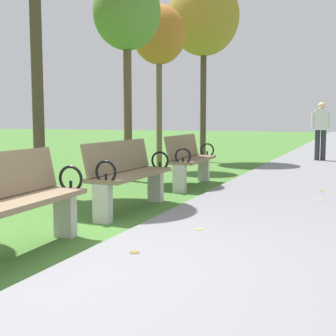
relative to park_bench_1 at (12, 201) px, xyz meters
name	(u,v)px	position (x,y,z in m)	size (l,w,h in m)	color
ground_plane	(65,262)	(0.50, 0.03, -0.49)	(80.00, 80.00, 0.00)	#42722D
paved_walkway	(332,146)	(1.70, 18.03, -0.48)	(2.40, 44.00, 0.02)	slate
park_bench_1	(12,201)	(0.00, 0.00, 0.00)	(0.54, 1.62, 0.90)	#7A664C
park_bench_2	(128,173)	(0.00, 2.16, 0.00)	(0.48, 1.60, 0.90)	#7A664C
park_bench_3	(190,159)	(0.00, 4.52, 0.00)	(0.55, 1.62, 0.90)	#7A664C
tree_3	(127,15)	(-1.33, 4.75, 2.60)	(1.25, 1.25, 3.82)	brown
tree_4	(159,36)	(-1.54, 6.73, 2.55)	(1.21, 1.21, 3.74)	brown
tree_5	(204,17)	(-1.22, 9.00, 3.39)	(1.89, 1.89, 4.93)	#4C3D2D
pedestrian_walking	(321,128)	(1.74, 10.50, 0.44)	(0.52, 0.27, 1.62)	#2D2D38
scattered_leaves	(161,211)	(0.42, 2.24, -0.47)	(4.54, 8.87, 0.02)	#93511E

